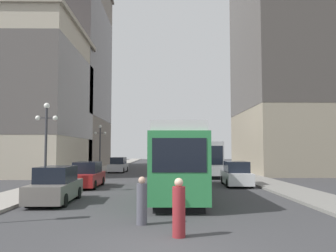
{
  "coord_description": "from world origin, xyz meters",
  "views": [
    {
      "loc": [
        0.01,
        -9.77,
        2.63
      ],
      "look_at": [
        0.24,
        8.09,
        3.88
      ],
      "focal_mm": 37.62,
      "sensor_mm": 36.0,
      "label": 1
    }
  ],
  "objects_px": {
    "parked_car_left_far": "(118,165)",
    "lamp_post_left_near": "(46,133)",
    "parked_car_left_near": "(56,186)",
    "parked_car_left_mid": "(87,175)",
    "lamp_post_left_far": "(100,141)",
    "pedestrian_crossing_far": "(142,202)",
    "pedestrian_crossing_near": "(179,209)",
    "streetcar": "(176,159)",
    "parked_car_right_far": "(236,174)",
    "transit_bus": "(202,157)"
  },
  "relations": [
    {
      "from": "parked_car_left_near",
      "to": "lamp_post_left_near",
      "type": "distance_m",
      "value": 5.35
    },
    {
      "from": "lamp_post_left_near",
      "to": "parked_car_left_near",
      "type": "bearing_deg",
      "value": -64.95
    },
    {
      "from": "pedestrian_crossing_far",
      "to": "lamp_post_left_near",
      "type": "distance_m",
      "value": 11.94
    },
    {
      "from": "parked_car_right_far",
      "to": "parked_car_left_far",
      "type": "relative_size",
      "value": 1.07
    },
    {
      "from": "transit_bus",
      "to": "parked_car_left_near",
      "type": "bearing_deg",
      "value": -117.58
    },
    {
      "from": "streetcar",
      "to": "pedestrian_crossing_far",
      "type": "xyz_separation_m",
      "value": [
        -1.56,
        -8.92,
        -1.31
      ]
    },
    {
      "from": "lamp_post_left_near",
      "to": "lamp_post_left_far",
      "type": "bearing_deg",
      "value": 90.0
    },
    {
      "from": "parked_car_right_far",
      "to": "parked_car_left_far",
      "type": "height_order",
      "value": "same"
    },
    {
      "from": "transit_bus",
      "to": "parked_car_left_far",
      "type": "xyz_separation_m",
      "value": [
        -9.56,
        5.7,
        -1.1
      ]
    },
    {
      "from": "pedestrian_crossing_far",
      "to": "parked_car_left_mid",
      "type": "bearing_deg",
      "value": 130.96
    },
    {
      "from": "parked_car_left_mid",
      "to": "parked_car_left_far",
      "type": "height_order",
      "value": "same"
    },
    {
      "from": "streetcar",
      "to": "transit_bus",
      "type": "xyz_separation_m",
      "value": [
        3.29,
        15.67,
        -0.15
      ]
    },
    {
      "from": "transit_bus",
      "to": "lamp_post_left_far",
      "type": "relative_size",
      "value": 2.1
    },
    {
      "from": "parked_car_left_near",
      "to": "parked_car_left_far",
      "type": "height_order",
      "value": "same"
    },
    {
      "from": "parked_car_right_far",
      "to": "pedestrian_crossing_near",
      "type": "relative_size",
      "value": 2.77
    },
    {
      "from": "lamp_post_left_far",
      "to": "lamp_post_left_near",
      "type": "bearing_deg",
      "value": -90.0
    },
    {
      "from": "streetcar",
      "to": "parked_car_left_near",
      "type": "bearing_deg",
      "value": -149.7
    },
    {
      "from": "streetcar",
      "to": "parked_car_left_near",
      "type": "relative_size",
      "value": 3.04
    },
    {
      "from": "pedestrian_crossing_near",
      "to": "pedestrian_crossing_far",
      "type": "bearing_deg",
      "value": -94.63
    },
    {
      "from": "parked_car_left_far",
      "to": "parked_car_right_far",
      "type": "bearing_deg",
      "value": -53.2
    },
    {
      "from": "parked_car_left_far",
      "to": "parked_car_left_mid",
      "type": "bearing_deg",
      "value": -86.8
    },
    {
      "from": "parked_car_left_near",
      "to": "lamp_post_left_near",
      "type": "bearing_deg",
      "value": 113.51
    },
    {
      "from": "pedestrian_crossing_near",
      "to": "lamp_post_left_far",
      "type": "distance_m",
      "value": 31.34
    },
    {
      "from": "parked_car_left_far",
      "to": "lamp_post_left_near",
      "type": "height_order",
      "value": "lamp_post_left_near"
    },
    {
      "from": "parked_car_left_near",
      "to": "parked_car_left_far",
      "type": "relative_size",
      "value": 1.07
    },
    {
      "from": "transit_bus",
      "to": "pedestrian_crossing_far",
      "type": "bearing_deg",
      "value": -102.22
    },
    {
      "from": "streetcar",
      "to": "parked_car_left_near",
      "type": "xyz_separation_m",
      "value": [
        -6.27,
        -3.5,
        -1.26
      ]
    },
    {
      "from": "parked_car_left_near",
      "to": "pedestrian_crossing_far",
      "type": "xyz_separation_m",
      "value": [
        4.72,
        -5.42,
        -0.05
      ]
    },
    {
      "from": "parked_car_left_near",
      "to": "parked_car_right_far",
      "type": "bearing_deg",
      "value": 35.85
    },
    {
      "from": "parked_car_left_near",
      "to": "parked_car_left_mid",
      "type": "distance_m",
      "value": 7.44
    },
    {
      "from": "pedestrian_crossing_far",
      "to": "parked_car_left_near",
      "type": "bearing_deg",
      "value": 151.88
    },
    {
      "from": "parked_car_left_far",
      "to": "lamp_post_left_far",
      "type": "relative_size",
      "value": 0.84
    },
    {
      "from": "pedestrian_crossing_far",
      "to": "lamp_post_left_far",
      "type": "distance_m",
      "value": 29.28
    },
    {
      "from": "parked_car_right_far",
      "to": "lamp_post_left_far",
      "type": "distance_m",
      "value": 19.65
    },
    {
      "from": "parked_car_left_mid",
      "to": "parked_car_left_far",
      "type": "relative_size",
      "value": 1.08
    },
    {
      "from": "pedestrian_crossing_near",
      "to": "parked_car_left_near",
      "type": "bearing_deg",
      "value": -89.4
    },
    {
      "from": "lamp_post_left_far",
      "to": "parked_car_left_near",
      "type": "bearing_deg",
      "value": -85.27
    },
    {
      "from": "parked_car_left_far",
      "to": "lamp_post_left_far",
      "type": "distance_m",
      "value": 3.97
    },
    {
      "from": "pedestrian_crossing_far",
      "to": "lamp_post_left_near",
      "type": "height_order",
      "value": "lamp_post_left_near"
    },
    {
      "from": "pedestrian_crossing_near",
      "to": "lamp_post_left_near",
      "type": "distance_m",
      "value": 14.07
    },
    {
      "from": "parked_car_left_mid",
      "to": "lamp_post_left_near",
      "type": "height_order",
      "value": "lamp_post_left_near"
    },
    {
      "from": "streetcar",
      "to": "lamp_post_left_far",
      "type": "distance_m",
      "value": 21.16
    },
    {
      "from": "lamp_post_left_near",
      "to": "parked_car_left_far",
      "type": "bearing_deg",
      "value": 84.78
    },
    {
      "from": "pedestrian_crossing_near",
      "to": "lamp_post_left_near",
      "type": "height_order",
      "value": "lamp_post_left_near"
    },
    {
      "from": "parked_car_left_mid",
      "to": "transit_bus",
      "type": "bearing_deg",
      "value": 50.94
    },
    {
      "from": "transit_bus",
      "to": "pedestrian_crossing_far",
      "type": "xyz_separation_m",
      "value": [
        -4.85,
        -24.59,
        -1.16
      ]
    },
    {
      "from": "transit_bus",
      "to": "pedestrian_crossing_far",
      "type": "relative_size",
      "value": 6.78
    },
    {
      "from": "parked_car_left_far",
      "to": "pedestrian_crossing_near",
      "type": "relative_size",
      "value": 2.58
    },
    {
      "from": "parked_car_left_near",
      "to": "parked_car_left_mid",
      "type": "relative_size",
      "value": 0.99
    },
    {
      "from": "parked_car_left_far",
      "to": "pedestrian_crossing_far",
      "type": "distance_m",
      "value": 30.65
    }
  ]
}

